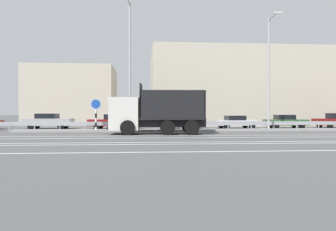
# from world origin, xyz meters

# --- Properties ---
(ground_plane) EXTENTS (320.00, 320.00, 0.00)m
(ground_plane) POSITION_xyz_m (0.00, 0.00, 0.00)
(ground_plane) COLOR #4C4C4F
(lane_strip_0) EXTENTS (50.08, 0.16, 0.01)m
(lane_strip_0) POSITION_xyz_m (-2.24, -2.09, 0.00)
(lane_strip_0) COLOR silver
(lane_strip_0) RESTS_ON ground_plane
(lane_strip_1) EXTENTS (50.08, 0.16, 0.01)m
(lane_strip_1) POSITION_xyz_m (-2.24, -3.95, 0.00)
(lane_strip_1) COLOR silver
(lane_strip_1) RESTS_ON ground_plane
(lane_strip_2) EXTENTS (50.08, 0.16, 0.01)m
(lane_strip_2) POSITION_xyz_m (-2.24, -6.95, 0.00)
(lane_strip_2) COLOR silver
(lane_strip_2) RESTS_ON ground_plane
(lane_strip_3) EXTENTS (50.08, 0.16, 0.01)m
(lane_strip_3) POSITION_xyz_m (-2.24, -7.94, 0.00)
(lane_strip_3) COLOR silver
(lane_strip_3) RESTS_ON ground_plane
(lane_strip_4) EXTENTS (50.08, 0.16, 0.01)m
(lane_strip_4) POSITION_xyz_m (-2.24, -11.14, 0.00)
(lane_strip_4) COLOR silver
(lane_strip_4) RESTS_ON ground_plane
(median_island) EXTENTS (27.54, 1.10, 0.18)m
(median_island) POSITION_xyz_m (0.00, 2.98, 0.09)
(median_island) COLOR gray
(median_island) RESTS_ON ground_plane
(median_guardrail) EXTENTS (50.08, 0.09, 0.78)m
(median_guardrail) POSITION_xyz_m (-0.00, 4.01, 0.57)
(median_guardrail) COLOR #9EA0A5
(median_guardrail) RESTS_ON ground_plane
(dump_truck) EXTENTS (7.04, 2.89, 3.63)m
(dump_truck) POSITION_xyz_m (-3.18, -0.25, 1.35)
(dump_truck) COLOR silver
(dump_truck) RESTS_ON ground_plane
(median_road_sign) EXTENTS (0.83, 0.16, 2.67)m
(median_road_sign) POSITION_xyz_m (-7.16, 2.98, 1.44)
(median_road_sign) COLOR white
(median_road_sign) RESTS_ON ground_plane
(street_lamp_1) EXTENTS (0.72, 1.98, 10.65)m
(street_lamp_1) POSITION_xyz_m (-4.41, 3.03, 5.79)
(street_lamp_1) COLOR #ADADB2
(street_lamp_1) RESTS_ON ground_plane
(street_lamp_2) EXTENTS (0.71, 2.44, 9.58)m
(street_lamp_2) POSITION_xyz_m (7.34, 2.79, 5.31)
(street_lamp_2) COLOR #ADADB2
(street_lamp_2) RESTS_ON ground_plane
(parked_car_1) EXTENTS (4.61, 1.99, 1.46)m
(parked_car_1) POSITION_xyz_m (-12.36, 7.98, 0.74)
(parked_car_1) COLOR #A3A3A8
(parked_car_1) RESTS_ON ground_plane
(parked_car_2) EXTENTS (4.95, 2.09, 1.39)m
(parked_car_2) POSITION_xyz_m (-6.01, 7.31, 0.71)
(parked_car_2) COLOR maroon
(parked_car_2) RESTS_ON ground_plane
(parked_car_3) EXTENTS (4.42, 2.05, 1.45)m
(parked_car_3) POSITION_xyz_m (0.52, 7.70, 0.75)
(parked_car_3) COLOR black
(parked_car_3) RESTS_ON ground_plane
(parked_car_4) EXTENTS (4.15, 2.20, 1.26)m
(parked_car_4) POSITION_xyz_m (5.77, 7.34, 0.66)
(parked_car_4) COLOR silver
(parked_car_4) RESTS_ON ground_plane
(parked_car_5) EXTENTS (4.13, 2.12, 1.34)m
(parked_car_5) POSITION_xyz_m (10.76, 7.31, 0.69)
(parked_car_5) COLOR #335B33
(parked_car_5) RESTS_ON ground_plane
(background_building_0) EXTENTS (10.50, 8.46, 7.28)m
(background_building_0) POSITION_xyz_m (-12.28, 18.74, 3.64)
(background_building_0) COLOR beige
(background_building_0) RESTS_ON ground_plane
(background_building_1) EXTENTS (23.32, 15.03, 9.18)m
(background_building_1) POSITION_xyz_m (9.44, 18.60, 4.59)
(background_building_1) COLOR beige
(background_building_1) RESTS_ON ground_plane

